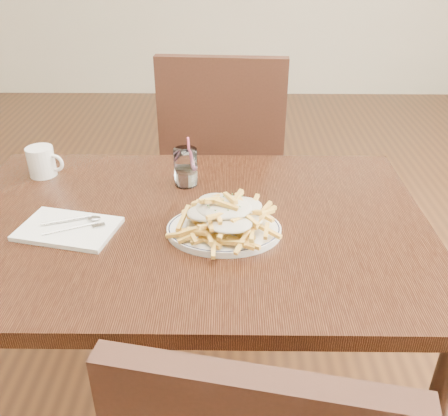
{
  "coord_description": "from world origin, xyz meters",
  "views": [
    {
      "loc": [
        0.1,
        -1.07,
        1.4
      ],
      "look_at": [
        0.09,
        -0.06,
        0.82
      ],
      "focal_mm": 40.0,
      "sensor_mm": 36.0,
      "label": 1
    }
  ],
  "objects_px": {
    "fries_plate": "(224,230)",
    "loaded_fries": "(224,212)",
    "coffee_mug": "(42,162)",
    "chair_far": "(224,159)",
    "water_glass": "(186,169)",
    "table": "(190,246)"
  },
  "relations": [
    {
      "from": "fries_plate",
      "to": "coffee_mug",
      "type": "relative_size",
      "value": 2.93
    },
    {
      "from": "chair_far",
      "to": "water_glass",
      "type": "xyz_separation_m",
      "value": [
        -0.1,
        -0.57,
        0.23
      ]
    },
    {
      "from": "table",
      "to": "water_glass",
      "type": "height_order",
      "value": "water_glass"
    },
    {
      "from": "coffee_mug",
      "to": "loaded_fries",
      "type": "bearing_deg",
      "value": -30.09
    },
    {
      "from": "loaded_fries",
      "to": "coffee_mug",
      "type": "distance_m",
      "value": 0.62
    },
    {
      "from": "fries_plate",
      "to": "loaded_fries",
      "type": "xyz_separation_m",
      "value": [
        -0.0,
        0.0,
        0.05
      ]
    },
    {
      "from": "fries_plate",
      "to": "water_glass",
      "type": "xyz_separation_m",
      "value": [
        -0.11,
        0.26,
        0.04
      ]
    },
    {
      "from": "loaded_fries",
      "to": "coffee_mug",
      "type": "height_order",
      "value": "loaded_fries"
    },
    {
      "from": "fries_plate",
      "to": "coffee_mug",
      "type": "height_order",
      "value": "coffee_mug"
    },
    {
      "from": "chair_far",
      "to": "water_glass",
      "type": "height_order",
      "value": "chair_far"
    },
    {
      "from": "fries_plate",
      "to": "water_glass",
      "type": "relative_size",
      "value": 2.21
    },
    {
      "from": "fries_plate",
      "to": "loaded_fries",
      "type": "bearing_deg",
      "value": 153.43
    },
    {
      "from": "fries_plate",
      "to": "coffee_mug",
      "type": "distance_m",
      "value": 0.62
    },
    {
      "from": "fries_plate",
      "to": "coffee_mug",
      "type": "bearing_deg",
      "value": 149.91
    },
    {
      "from": "table",
      "to": "loaded_fries",
      "type": "height_order",
      "value": "loaded_fries"
    },
    {
      "from": "loaded_fries",
      "to": "water_glass",
      "type": "relative_size",
      "value": 1.99
    },
    {
      "from": "table",
      "to": "fries_plate",
      "type": "distance_m",
      "value": 0.14
    },
    {
      "from": "chair_far",
      "to": "coffee_mug",
      "type": "distance_m",
      "value": 0.77
    },
    {
      "from": "table",
      "to": "coffee_mug",
      "type": "height_order",
      "value": "coffee_mug"
    },
    {
      "from": "chair_far",
      "to": "loaded_fries",
      "type": "relative_size",
      "value": 3.45
    },
    {
      "from": "chair_far",
      "to": "loaded_fries",
      "type": "distance_m",
      "value": 0.86
    },
    {
      "from": "water_glass",
      "to": "loaded_fries",
      "type": "bearing_deg",
      "value": -66.65
    }
  ]
}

